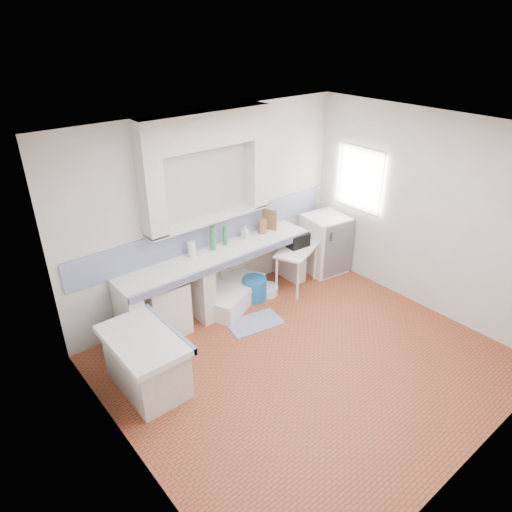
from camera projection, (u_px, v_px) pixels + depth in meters
floor at (307, 363)px, 5.76m from camera, size 4.50×4.50×0.00m
ceiling at (322, 137)px, 4.46m from camera, size 4.50×4.50×0.00m
wall_back at (211, 212)px, 6.47m from camera, size 4.50×0.00×4.50m
wall_front at (492, 355)px, 3.74m from camera, size 4.50×0.00×4.50m
wall_left at (124, 347)px, 3.84m from camera, size 0.00×4.50×4.50m
wall_right at (428, 215)px, 6.38m from camera, size 0.00×4.50×4.50m
alcove_mass at (205, 129)px, 5.79m from camera, size 1.90×0.25×0.45m
window_frame at (368, 177)px, 7.21m from camera, size 0.35×0.86×1.06m
lace_valance at (364, 155)px, 6.95m from camera, size 0.01×0.84×0.24m
counter_slab at (219, 255)px, 6.46m from camera, size 3.00×0.60×0.08m
counter_lip at (231, 263)px, 6.27m from camera, size 3.00×0.04×0.10m
counter_pier_left at (130, 319)px, 5.88m from camera, size 0.20×0.55×0.82m
counter_pier_mid at (199, 291)px, 6.47m from camera, size 0.20×0.55×0.82m
counter_pier_right at (290, 255)px, 7.46m from camera, size 0.20×0.55×0.82m
peninsula_top at (143, 340)px, 5.11m from camera, size 0.70×1.10×0.08m
peninsula_base at (147, 364)px, 5.27m from camera, size 0.60×1.00×0.62m
peninsula_lip at (169, 328)px, 5.29m from camera, size 0.04×1.10×0.10m
backsplash at (212, 231)px, 6.60m from camera, size 4.27×0.03×0.40m
stove at (165, 306)px, 6.19m from camera, size 0.58×0.56×0.76m
sink at (231, 295)px, 6.90m from camera, size 1.26×1.00×0.27m
side_table at (296, 268)px, 7.23m from camera, size 0.92×0.73×0.04m
fridge at (324, 243)px, 7.66m from camera, size 0.71×0.71×0.97m
bucket_red at (218, 307)px, 6.64m from camera, size 0.35×0.35×0.25m
bucket_orange at (229, 296)px, 6.89m from camera, size 0.35×0.35×0.25m
bucket_blue at (255, 289)px, 6.99m from camera, size 0.47×0.47×0.34m
basin_white at (267, 290)px, 7.15m from camera, size 0.38×0.38×0.13m
water_bottle_a at (217, 295)px, 6.89m from camera, size 0.10×0.10×0.29m
water_bottle_b at (231, 289)px, 7.04m from camera, size 0.09×0.09×0.27m
black_bag at (298, 240)px, 7.08m from camera, size 0.35×0.22×0.21m
green_bottle_a at (213, 238)px, 6.45m from camera, size 0.09×0.09×0.35m
green_bottle_b at (225, 236)px, 6.61m from camera, size 0.07×0.07×0.29m
knife_block at (262, 227)px, 6.98m from camera, size 0.13×0.11×0.22m
cutting_board at (270, 220)px, 7.08m from camera, size 0.11×0.23×0.33m
paper_towel at (192, 249)px, 6.31m from camera, size 0.14×0.14×0.21m
soap_bottle at (245, 232)px, 6.83m from camera, size 0.12×0.12×0.20m
rug at (255, 323)px, 6.50m from camera, size 0.83×0.57×0.01m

